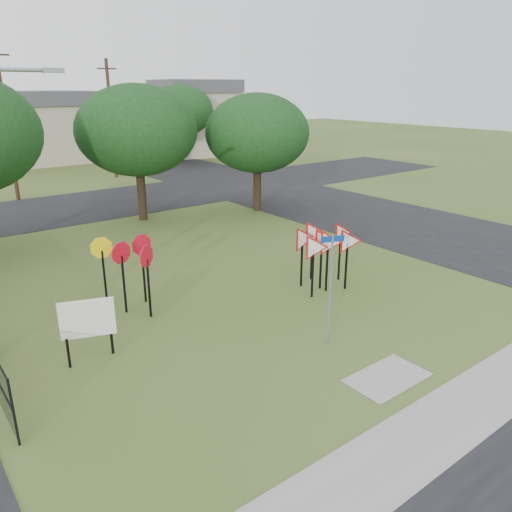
{
  "coord_description": "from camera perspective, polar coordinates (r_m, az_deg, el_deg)",
  "views": [
    {
      "loc": [
        -8.85,
        -8.67,
        6.66
      ],
      "look_at": [
        0.18,
        3.0,
        1.6
      ],
      "focal_mm": 35.0,
      "sensor_mm": 36.0,
      "label": 1
    }
  ],
  "objects": [
    {
      "name": "far_pole_b",
      "position": [
        39.63,
        -16.21,
        14.86
      ],
      "size": [
        1.4,
        0.24,
        8.5
      ],
      "color": "#402E1D",
      "rests_on": "ground"
    },
    {
      "name": "yield_sign_cluster",
      "position": [
        17.04,
        7.77,
        1.58
      ],
      "size": [
        2.78,
        1.87,
        2.21
      ],
      "color": "black",
      "rests_on": "ground"
    },
    {
      "name": "street_name_sign",
      "position": [
        13.17,
        8.5,
        -3.18
      ],
      "size": [
        0.59,
        0.26,
        3.06
      ],
      "color": "#92949A",
      "rests_on": "ground"
    },
    {
      "name": "street_right",
      "position": [
        28.77,
        10.18,
        5.25
      ],
      "size": [
        8.0,
        50.0,
        0.02
      ],
      "primitive_type": "cube",
      "color": "black",
      "rests_on": "ground"
    },
    {
      "name": "curb_pad",
      "position": [
        12.72,
        14.78,
        -13.29
      ],
      "size": [
        2.0,
        1.2,
        0.02
      ],
      "primitive_type": "cube",
      "color": "gray",
      "rests_on": "ground"
    },
    {
      "name": "info_board",
      "position": [
        13.19,
        -18.7,
        -7.04
      ],
      "size": [
        1.28,
        0.49,
        1.68
      ],
      "color": "black",
      "rests_on": "ground"
    },
    {
      "name": "house_right",
      "position": [
        52.21,
        -6.96,
        15.48
      ],
      "size": [
        8.3,
        8.3,
        7.2
      ],
      "color": "#BEB199",
      "rests_on": "ground"
    },
    {
      "name": "tree_near_mid",
      "position": [
        26.13,
        -13.46,
        13.77
      ],
      "size": [
        6.0,
        6.0,
        6.8
      ],
      "color": "#2E2314",
      "rests_on": "ground"
    },
    {
      "name": "planting_strip",
      "position": [
        11.54,
        27.18,
        -18.67
      ],
      "size": [
        30.0,
        0.8,
        0.02
      ],
      "primitive_type": "cube",
      "color": "#3D541F",
      "rests_on": "ground"
    },
    {
      "name": "tree_near_right",
      "position": [
        27.56,
        0.14,
        13.85
      ],
      "size": [
        5.6,
        5.6,
        6.33
      ],
      "color": "#2E2314",
      "rests_on": "ground"
    },
    {
      "name": "sidewalk",
      "position": [
        11.94,
        21.85,
        -16.48
      ],
      "size": [
        30.0,
        1.6,
        0.02
      ],
      "primitive_type": "cube",
      "color": "gray",
      "rests_on": "ground"
    },
    {
      "name": "ground",
      "position": [
        14.07,
        7.0,
        -9.49
      ],
      "size": [
        140.0,
        140.0,
        0.0
      ],
      "primitive_type": "plane",
      "color": "#3D541F"
    },
    {
      "name": "house_mid",
      "position": [
        50.46,
        -23.56,
        13.41
      ],
      "size": [
        8.4,
        8.4,
        6.2
      ],
      "color": "#BEB199",
      "rests_on": "ground"
    },
    {
      "name": "far_pole_a",
      "position": [
        33.45,
        -26.62,
        13.46
      ],
      "size": [
        1.4,
        0.24,
        9.0
      ],
      "color": "#402E1D",
      "rests_on": "ground"
    },
    {
      "name": "tree_far_right",
      "position": [
        46.7,
        -8.74,
        16.11
      ],
      "size": [
        6.0,
        6.0,
        6.8
      ],
      "color": "#2E2314",
      "rests_on": "ground"
    },
    {
      "name": "street_far",
      "position": [
        30.74,
        -20.16,
        5.26
      ],
      "size": [
        60.0,
        8.0,
        0.02
      ],
      "primitive_type": "cube",
      "color": "black",
      "rests_on": "ground"
    },
    {
      "name": "stop_sign_cluster",
      "position": [
        15.62,
        -14.41,
        -0.15
      ],
      "size": [
        1.81,
        1.86,
        2.3
      ],
      "color": "black",
      "rests_on": "ground"
    }
  ]
}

